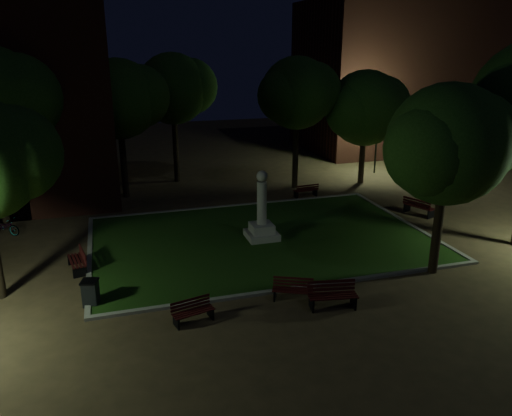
{
  "coord_description": "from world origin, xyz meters",
  "views": [
    {
      "loc": [
        -6.49,
        -18.46,
        8.6
      ],
      "look_at": [
        -0.58,
        1.0,
        1.91
      ],
      "focal_mm": 35.0,
      "sensor_mm": 36.0,
      "label": 1
    }
  ],
  "objects_px": {
    "bench_left_side": "(78,261)",
    "trash_bin": "(91,293)",
    "bench_west_near": "(193,312)",
    "bicycle": "(4,226)",
    "monument": "(262,220)",
    "bench_near_right": "(293,290)",
    "bench_right_side": "(418,207)",
    "bench_near_left": "(332,296)",
    "bench_far_side": "(306,191)"
  },
  "relations": [
    {
      "from": "bench_far_side",
      "to": "bicycle",
      "type": "xyz_separation_m",
      "value": [
        -16.0,
        -1.6,
        0.04
      ]
    },
    {
      "from": "bench_near_left",
      "to": "bench_left_side",
      "type": "xyz_separation_m",
      "value": [
        -8.41,
        5.63,
        -0.03
      ]
    },
    {
      "from": "bench_west_near",
      "to": "bench_near_left",
      "type": "bearing_deg",
      "value": -19.27
    },
    {
      "from": "bench_right_side",
      "to": "trash_bin",
      "type": "relative_size",
      "value": 1.87
    },
    {
      "from": "monument",
      "to": "bench_near_right",
      "type": "relative_size",
      "value": 2.14
    },
    {
      "from": "bench_west_near",
      "to": "bicycle",
      "type": "xyz_separation_m",
      "value": [
        -7.15,
        10.3,
        0.06
      ]
    },
    {
      "from": "bench_right_side",
      "to": "bench_far_side",
      "type": "distance_m",
      "value": 6.5
    },
    {
      "from": "bench_far_side",
      "to": "trash_bin",
      "type": "bearing_deg",
      "value": 33.76
    },
    {
      "from": "trash_bin",
      "to": "bench_west_near",
      "type": "bearing_deg",
      "value": -33.41
    },
    {
      "from": "monument",
      "to": "bench_west_near",
      "type": "distance_m",
      "value": 7.56
    },
    {
      "from": "bench_far_side",
      "to": "bicycle",
      "type": "relative_size",
      "value": 0.93
    },
    {
      "from": "bench_near_left",
      "to": "bench_far_side",
      "type": "bearing_deg",
      "value": 81.8
    },
    {
      "from": "trash_bin",
      "to": "bicycle",
      "type": "relative_size",
      "value": 0.59
    },
    {
      "from": "bench_near_right",
      "to": "bench_far_side",
      "type": "relative_size",
      "value": 1.01
    },
    {
      "from": "bench_left_side",
      "to": "trash_bin",
      "type": "bearing_deg",
      "value": -1.2
    },
    {
      "from": "bench_right_side",
      "to": "bench_far_side",
      "type": "relative_size",
      "value": 1.18
    },
    {
      "from": "bench_near_right",
      "to": "trash_bin",
      "type": "bearing_deg",
      "value": -168.79
    },
    {
      "from": "bench_west_near",
      "to": "bench_left_side",
      "type": "distance_m",
      "value": 6.34
    },
    {
      "from": "bench_right_side",
      "to": "bicycle",
      "type": "height_order",
      "value": "bench_right_side"
    },
    {
      "from": "monument",
      "to": "bicycle",
      "type": "xyz_separation_m",
      "value": [
        -11.45,
        4.12,
        -0.54
      ]
    },
    {
      "from": "bench_west_near",
      "to": "trash_bin",
      "type": "bearing_deg",
      "value": 132.83
    },
    {
      "from": "trash_bin",
      "to": "monument",
      "type": "bearing_deg",
      "value": 28.73
    },
    {
      "from": "monument",
      "to": "trash_bin",
      "type": "xyz_separation_m",
      "value": [
        -7.47,
        -4.1,
        -0.48
      ]
    },
    {
      "from": "monument",
      "to": "bench_far_side",
      "type": "height_order",
      "value": "monument"
    },
    {
      "from": "monument",
      "to": "bench_left_side",
      "type": "relative_size",
      "value": 1.97
    },
    {
      "from": "bench_near_left",
      "to": "bench_west_near",
      "type": "xyz_separation_m",
      "value": [
        -4.73,
        0.46,
        -0.08
      ]
    },
    {
      "from": "monument",
      "to": "bench_near_left",
      "type": "relative_size",
      "value": 1.83
    },
    {
      "from": "monument",
      "to": "bench_right_side",
      "type": "bearing_deg",
      "value": 6.01
    },
    {
      "from": "bench_far_side",
      "to": "monument",
      "type": "bearing_deg",
      "value": 46.02
    },
    {
      "from": "bench_near_right",
      "to": "trash_bin",
      "type": "xyz_separation_m",
      "value": [
        -6.81,
        1.65,
        0.11
      ]
    },
    {
      "from": "bench_near_left",
      "to": "trash_bin",
      "type": "bearing_deg",
      "value": 172.34
    },
    {
      "from": "monument",
      "to": "bench_near_right",
      "type": "distance_m",
      "value": 5.82
    },
    {
      "from": "bench_near_right",
      "to": "bench_far_side",
      "type": "distance_m",
      "value": 12.6
    },
    {
      "from": "bench_far_side",
      "to": "bench_west_near",
      "type": "bearing_deg",
      "value": 47.91
    },
    {
      "from": "monument",
      "to": "bench_far_side",
      "type": "relative_size",
      "value": 2.16
    },
    {
      "from": "bench_near_right",
      "to": "trash_bin",
      "type": "relative_size",
      "value": 1.6
    },
    {
      "from": "bench_west_near",
      "to": "bicycle",
      "type": "relative_size",
      "value": 0.91
    },
    {
      "from": "bench_right_side",
      "to": "bicycle",
      "type": "distance_m",
      "value": 20.66
    },
    {
      "from": "bicycle",
      "to": "monument",
      "type": "bearing_deg",
      "value": -78.32
    },
    {
      "from": "bench_left_side",
      "to": "trash_bin",
      "type": "distance_m",
      "value": 3.12
    },
    {
      "from": "bench_near_right",
      "to": "trash_bin",
      "type": "height_order",
      "value": "trash_bin"
    },
    {
      "from": "bench_far_side",
      "to": "bench_near_left",
      "type": "bearing_deg",
      "value": 66.12
    },
    {
      "from": "monument",
      "to": "bench_west_near",
      "type": "height_order",
      "value": "monument"
    },
    {
      "from": "bench_near_left",
      "to": "bench_west_near",
      "type": "relative_size",
      "value": 1.21
    },
    {
      "from": "bicycle",
      "to": "trash_bin",
      "type": "bearing_deg",
      "value": -122.71
    },
    {
      "from": "bench_near_right",
      "to": "bench_left_side",
      "type": "bearing_deg",
      "value": 171.95
    },
    {
      "from": "monument",
      "to": "bench_right_side",
      "type": "height_order",
      "value": "monument"
    },
    {
      "from": "trash_bin",
      "to": "bench_far_side",
      "type": "bearing_deg",
      "value": 39.23
    },
    {
      "from": "monument",
      "to": "trash_bin",
      "type": "relative_size",
      "value": 3.42
    },
    {
      "from": "bench_left_side",
      "to": "trash_bin",
      "type": "xyz_separation_m",
      "value": [
        0.5,
        -3.08,
        0.07
      ]
    }
  ]
}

